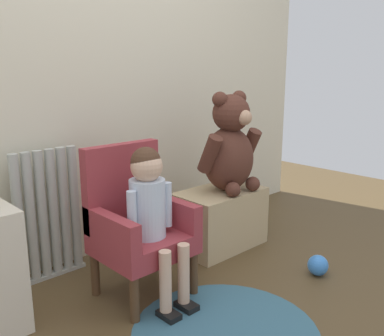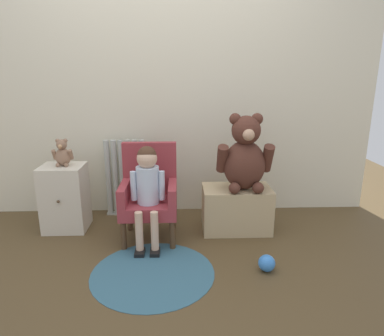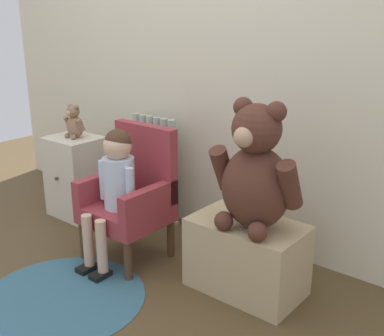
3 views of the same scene
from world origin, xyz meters
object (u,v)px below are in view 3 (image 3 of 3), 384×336
small_dresser (76,176)px  floor_rug (62,298)px  low_bench (246,256)px  large_teddy_bear (256,174)px  child_armchair (132,195)px  child_figure (115,178)px  radiator (155,169)px  small_teddy_bear (74,123)px

small_dresser → floor_rug: small_dresser is taller
low_bench → large_teddy_bear: size_ratio=0.91×
large_teddy_bear → floor_rug: large_teddy_bear is taller
child_armchair → floor_rug: 0.66m
child_figure → radiator: bearing=114.1°
radiator → large_teddy_bear: (1.00, -0.38, 0.28)m
child_armchair → large_teddy_bear: large_teddy_bear is taller
child_armchair → low_bench: size_ratio=1.34×
child_armchair → small_teddy_bear: small_teddy_bear is taller
small_dresser → low_bench: (1.41, -0.07, -0.09)m
low_bench → small_teddy_bear: 1.47m
child_armchair → low_bench: 0.73m
radiator → low_bench: (0.95, -0.35, -0.16)m
child_armchair → small_teddy_bear: size_ratio=3.37×
radiator → low_bench: bearing=-20.3°
small_dresser → radiator: bearing=31.6°
floor_rug → low_bench: bearing=44.6°
large_teddy_bear → small_teddy_bear: bearing=176.0°
low_bench → large_teddy_bear: large_teddy_bear is taller
child_armchair → small_dresser: bearing=167.2°
child_armchair → floor_rug: bearing=-84.1°
small_dresser → child_figure: bearing=-21.3°
radiator → small_dresser: (-0.46, -0.28, -0.07)m
radiator → child_figure: child_figure is taller
child_figure → floor_rug: child_figure is taller
small_dresser → small_teddy_bear: bearing=19.9°
small_dresser → low_bench: 1.42m
small_teddy_bear → large_teddy_bear: bearing=-4.0°
child_figure → small_dresser: bearing=158.7°
small_dresser → child_armchair: size_ratio=0.74×
child_figure → floor_rug: (0.06, -0.43, -0.49)m
large_teddy_bear → small_dresser: bearing=176.2°
small_dresser → low_bench: small_dresser is taller
low_bench → large_teddy_bear: 0.45m
radiator → child_figure: size_ratio=0.93×
child_figure → large_teddy_bear: (0.75, 0.18, 0.14)m
child_armchair → child_figure: (-0.00, -0.12, 0.13)m
radiator → large_teddy_bear: size_ratio=1.15×
child_figure → small_teddy_bear: (-0.69, 0.28, 0.15)m
small_dresser → child_figure: (0.71, -0.28, 0.22)m
small_dresser → low_bench: size_ratio=0.99×
floor_rug → child_figure: bearing=97.5°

